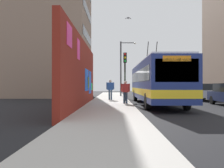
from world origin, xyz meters
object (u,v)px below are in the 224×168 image
at_px(city_bus, 155,81).
at_px(street_lamp, 123,65).
at_px(parked_car_silver, 201,92).
at_px(parked_car_white, 184,90).
at_px(pedestrian_at_curb, 125,90).
at_px(pedestrian_midblock, 110,88).
at_px(traffic_light, 125,68).

bearing_deg(city_bus, street_lamp, 10.19).
height_order(parked_car_silver, parked_car_white, same).
relative_size(parked_car_silver, pedestrian_at_curb, 2.66).
relative_size(parked_car_white, pedestrian_at_curb, 2.52).
distance_m(pedestrian_at_curb, pedestrian_midblock, 4.55).
bearing_deg(traffic_light, pedestrian_midblock, 45.83).
bearing_deg(city_bus, pedestrian_midblock, 43.64).
bearing_deg(city_bus, parked_car_white, -25.38).
xyz_separation_m(pedestrian_at_curb, traffic_light, (3.20, -0.12, 1.78)).
relative_size(pedestrian_at_curb, pedestrian_midblock, 0.91).
bearing_deg(parked_car_white, city_bus, 154.62).
distance_m(traffic_light, street_lamp, 9.01).
distance_m(city_bus, parked_car_silver, 7.35).
relative_size(parked_car_white, street_lamp, 0.62).
xyz_separation_m(parked_car_silver, pedestrian_at_curb, (-5.96, 7.47, 0.26)).
bearing_deg(pedestrian_midblock, city_bus, -136.36).
bearing_deg(parked_car_silver, city_bus, 134.54).
bearing_deg(city_bus, traffic_light, 42.44).
distance_m(city_bus, pedestrian_at_curb, 2.51).
distance_m(pedestrian_midblock, street_lamp, 8.31).
distance_m(pedestrian_at_curb, traffic_light, 3.66).
relative_size(pedestrian_at_curb, traffic_light, 0.40).
bearing_deg(traffic_light, parked_car_white, -40.49).
relative_size(parked_car_white, pedestrian_midblock, 2.30).
height_order(city_bus, street_lamp, street_lamp).
bearing_deg(pedestrian_midblock, traffic_light, -134.17).
height_order(city_bus, pedestrian_at_curb, city_bus).
height_order(city_bus, pedestrian_midblock, city_bus).
xyz_separation_m(pedestrian_midblock, traffic_light, (-1.21, -1.25, 1.67)).
distance_m(parked_car_silver, pedestrian_midblock, 8.75).
xyz_separation_m(pedestrian_at_curb, street_lamp, (12.14, -0.24, 2.82)).
xyz_separation_m(parked_car_silver, pedestrian_midblock, (-1.55, 8.60, 0.36)).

